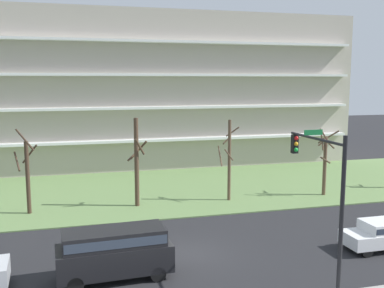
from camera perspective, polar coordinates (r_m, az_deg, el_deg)
ground at (r=24.29m, az=-0.29°, el=-13.81°), size 160.00×160.00×0.00m
grass_lawn_strip at (r=37.36m, az=-5.73°, el=-5.91°), size 80.00×16.00×0.08m
apartment_building at (r=49.36m, az=-8.33°, el=6.79°), size 48.21×11.39×16.00m
tree_far_left at (r=32.17m, az=-20.27°, el=-3.57°), size 1.58×1.57×5.97m
tree_left at (r=32.21m, az=-7.06°, el=-2.22°), size 1.53×1.49×6.45m
tree_center at (r=33.63m, az=4.72°, el=-1.90°), size 1.65×1.50×6.18m
tree_right at (r=36.64m, az=16.59°, el=-2.01°), size 1.85×1.85×5.40m
sedan_white_near_left at (r=26.73m, az=23.18°, el=-10.43°), size 4.41×1.82×1.57m
van_black_center_left at (r=21.30m, az=-9.86°, el=-13.13°), size 5.29×2.26×2.36m
traffic_signal_mast at (r=20.01m, az=16.46°, el=-4.96°), size 0.90×4.51×6.94m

